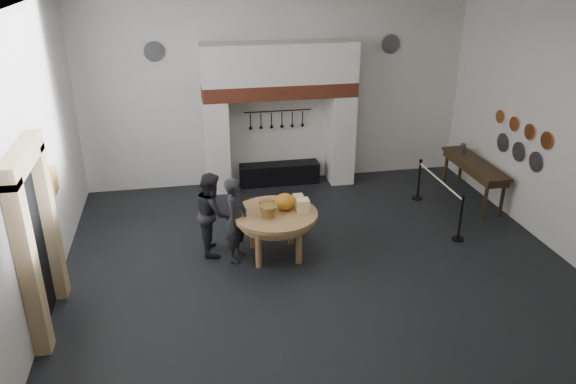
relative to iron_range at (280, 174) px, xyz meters
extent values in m
cube|color=black|center=(0.00, -3.72, -0.25)|extent=(9.00, 8.00, 0.02)
cube|color=silver|center=(0.00, -3.72, 4.25)|extent=(9.00, 8.00, 0.02)
cube|color=silver|center=(0.00, 0.28, 2.00)|extent=(9.00, 0.02, 4.50)
cube|color=silver|center=(0.00, -7.72, 2.00)|extent=(9.00, 0.02, 4.50)
cube|color=silver|center=(-4.50, -3.72, 2.00)|extent=(0.02, 8.00, 4.50)
cube|color=silver|center=(4.50, -3.72, 2.00)|extent=(0.02, 8.00, 4.50)
cube|color=silver|center=(-1.48, -0.07, 0.82)|extent=(0.55, 0.70, 2.15)
cube|color=silver|center=(1.48, -0.07, 0.82)|extent=(0.55, 0.70, 2.15)
cube|color=#9E442B|center=(0.00, -0.07, 2.06)|extent=(3.50, 0.72, 0.32)
cube|color=silver|center=(0.00, -0.07, 2.67)|extent=(3.50, 0.70, 0.90)
cube|color=black|center=(0.00, 0.00, 0.00)|extent=(1.90, 0.45, 0.50)
cylinder|color=black|center=(0.00, 0.20, 1.50)|extent=(1.60, 0.02, 0.02)
cube|color=black|center=(-4.47, -4.72, 1.00)|extent=(0.04, 1.10, 2.50)
cube|color=tan|center=(-4.38, -5.42, 1.05)|extent=(0.22, 0.30, 2.60)
cube|color=tan|center=(-4.38, -4.02, 1.05)|extent=(0.22, 0.30, 2.60)
cube|color=tan|center=(-4.38, -4.72, 2.40)|extent=(0.22, 1.70, 0.30)
cube|color=gold|center=(-4.45, -2.92, 1.35)|extent=(0.05, 0.34, 0.44)
cylinder|color=tan|center=(-0.70, -3.41, 0.59)|extent=(1.72, 1.72, 0.07)
ellipsoid|color=orange|center=(-0.50, -3.31, 0.78)|extent=(0.36, 0.36, 0.31)
cube|color=#FFEE98|center=(-0.20, -3.46, 0.74)|extent=(0.22, 0.22, 0.24)
cube|color=#EDE38E|center=(-0.22, -3.16, 0.72)|extent=(0.18, 0.18, 0.20)
cone|color=olive|center=(-0.85, -3.56, 0.73)|extent=(0.36, 0.36, 0.22)
ellipsoid|color=#956334|center=(-0.80, -3.06, 0.69)|extent=(0.31, 0.18, 0.13)
imported|color=black|center=(-1.40, -3.41, 0.54)|extent=(0.58, 0.68, 1.59)
imported|color=black|center=(-1.80, -3.01, 0.53)|extent=(0.61, 0.77, 1.56)
cube|color=#352813|center=(4.10, -1.75, 0.62)|extent=(0.55, 2.20, 0.06)
cylinder|color=#444448|center=(4.10, -1.15, 0.76)|extent=(0.12, 0.12, 0.22)
cylinder|color=#C6662D|center=(4.46, -3.52, 1.70)|extent=(0.03, 0.34, 0.34)
cylinder|color=#C6662D|center=(4.46, -2.97, 1.70)|extent=(0.03, 0.32, 0.32)
cylinder|color=#C6662D|center=(4.46, -2.42, 1.70)|extent=(0.03, 0.30, 0.30)
cylinder|color=#C6662D|center=(4.46, -1.87, 1.70)|extent=(0.03, 0.28, 0.28)
cylinder|color=#4C4C51|center=(4.46, -3.32, 1.20)|extent=(0.03, 0.40, 0.40)
cylinder|color=#4C4C51|center=(4.46, -2.72, 1.20)|extent=(0.03, 0.40, 0.40)
cylinder|color=#4C4C51|center=(4.46, -2.12, 1.20)|extent=(0.03, 0.40, 0.40)
cylinder|color=#4C4C51|center=(-2.70, 0.24, 2.95)|extent=(0.44, 0.03, 0.44)
cylinder|color=#4C4C51|center=(2.70, 0.24, 2.95)|extent=(0.44, 0.03, 0.44)
cylinder|color=black|center=(2.92, -3.51, 0.20)|extent=(0.05, 0.05, 0.90)
cylinder|color=black|center=(2.92, -1.51, 0.20)|extent=(0.05, 0.05, 0.90)
cylinder|color=white|center=(2.92, -2.51, 0.60)|extent=(0.04, 2.00, 0.04)
camera|label=1|loc=(-2.21, -12.41, 5.01)|focal=35.00mm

